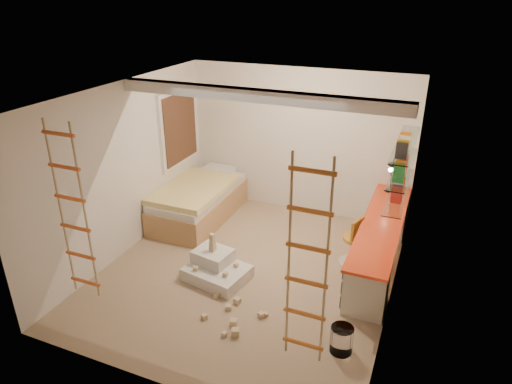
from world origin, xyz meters
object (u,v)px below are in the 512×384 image
at_px(bed, 199,201).
at_px(swivel_chair, 356,248).
at_px(desk, 380,243).
at_px(play_platform, 216,268).

height_order(bed, swivel_chair, swivel_chair).
xyz_separation_m(desk, play_platform, (-2.08, -1.16, -0.26)).
bearing_deg(desk, swivel_chair, -162.94).
height_order(swivel_chair, play_platform, swivel_chair).
xyz_separation_m(swivel_chair, play_platform, (-1.77, -1.07, -0.14)).
distance_m(swivel_chair, play_platform, 2.07).
height_order(desk, play_platform, desk).
xyz_separation_m(desk, bed, (-3.20, 0.36, -0.07)).
bearing_deg(desk, play_platform, -150.81).
height_order(desk, bed, desk).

